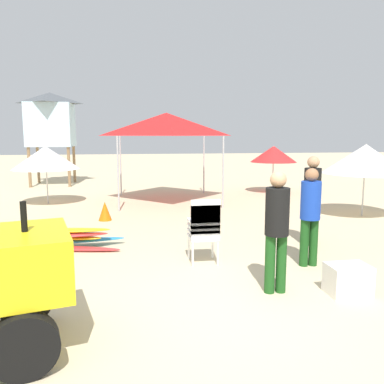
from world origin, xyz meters
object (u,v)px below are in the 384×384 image
object	(u,v)px
beach_umbrella_mid	(365,159)
traffic_cone_near	(105,211)
beach_umbrella_left	(46,158)
beach_umbrella_far	(274,154)
cooler_box	(348,280)
popup_canopy	(166,124)
lifeguard_tower	(51,119)
surfboard_pile	(55,239)
lifeguard_near_left	(312,194)
stacked_plastic_chairs	(204,226)
lifeguard_far_right	(277,224)
lifeguard_near_center	(310,211)

from	to	relation	value
beach_umbrella_mid	traffic_cone_near	xyz separation A→B (m)	(-6.74, 0.49, -1.28)
beach_umbrella_left	traffic_cone_near	distance (m)	3.56
beach_umbrella_far	cooler_box	distance (m)	9.50
popup_canopy	beach_umbrella_left	xyz separation A→B (m)	(-3.74, 0.08, -1.03)
lifeguard_tower	beach_umbrella_far	size ratio (longest dim) A/B	2.25
surfboard_pile	lifeguard_near_left	world-z (taller)	lifeguard_near_left
stacked_plastic_chairs	lifeguard_far_right	bearing A→B (deg)	-60.61
stacked_plastic_chairs	lifeguard_near_left	world-z (taller)	lifeguard_near_left
beach_umbrella_mid	beach_umbrella_far	bearing A→B (deg)	101.05
lifeguard_far_right	traffic_cone_near	bearing A→B (deg)	117.20
beach_umbrella_mid	traffic_cone_near	size ratio (longest dim) A/B	4.60
stacked_plastic_chairs	traffic_cone_near	distance (m)	4.15
lifeguard_near_center	traffic_cone_near	distance (m)	5.40
lifeguard_near_center	lifeguard_far_right	bearing A→B (deg)	-134.22
lifeguard_near_left	traffic_cone_near	world-z (taller)	lifeguard_near_left
lifeguard_near_center	beach_umbrella_mid	xyz separation A→B (m)	(3.22, 3.55, 0.59)
beach_umbrella_left	lifeguard_tower	bearing A→B (deg)	98.33
lifeguard_near_left	lifeguard_far_right	distance (m)	2.60
lifeguard_near_left	cooler_box	bearing A→B (deg)	-103.93
surfboard_pile	cooler_box	xyz separation A→B (m)	(4.30, -2.81, 0.01)
popup_canopy	cooler_box	world-z (taller)	popup_canopy
lifeguard_near_center	beach_umbrella_far	size ratio (longest dim) A/B	0.93
surfboard_pile	popup_canopy	world-z (taller)	popup_canopy
popup_canopy	beach_umbrella_mid	xyz separation A→B (m)	(4.92, -3.16, -0.95)
lifeguard_near_left	lifeguard_near_center	world-z (taller)	lifeguard_near_left
lifeguard_tower	lifeguard_far_right	bearing A→B (deg)	-67.62
lifeguard_near_center	beach_umbrella_mid	bearing A→B (deg)	47.83
stacked_plastic_chairs	lifeguard_near_center	size ratio (longest dim) A/B	0.69
lifeguard_near_center	surfboard_pile	bearing A→B (deg)	159.23
stacked_plastic_chairs	beach_umbrella_far	size ratio (longest dim) A/B	0.64
stacked_plastic_chairs	surfboard_pile	size ratio (longest dim) A/B	0.44
lifeguard_far_right	traffic_cone_near	xyz separation A→B (m)	(-2.57, 5.01, -0.72)
lifeguard_tower	beach_umbrella_mid	bearing A→B (deg)	-40.93
beach_umbrella_left	traffic_cone_near	xyz separation A→B (m)	(1.92, -2.75, -1.20)
lifeguard_near_left	lifeguard_near_center	size ratio (longest dim) A/B	1.08
popup_canopy	beach_umbrella_far	world-z (taller)	popup_canopy
lifeguard_near_center	beach_umbrella_mid	size ratio (longest dim) A/B	0.74
lifeguard_far_right	cooler_box	distance (m)	1.23
popup_canopy	beach_umbrella_mid	distance (m)	5.92
cooler_box	popup_canopy	bearing A→B (deg)	102.17
lifeguard_near_left	lifeguard_tower	world-z (taller)	lifeguard_tower
lifeguard_near_center	traffic_cone_near	world-z (taller)	lifeguard_near_center
beach_umbrella_left	lifeguard_far_right	bearing A→B (deg)	-59.94
lifeguard_near_left	popup_canopy	bearing A→B (deg)	112.21
lifeguard_tower	beach_umbrella_left	world-z (taller)	lifeguard_tower
lifeguard_near_center	popup_canopy	distance (m)	7.09
lifeguard_far_right	beach_umbrella_far	bearing A→B (deg)	69.64
beach_umbrella_mid	beach_umbrella_left	bearing A→B (deg)	159.47
lifeguard_near_left	beach_umbrella_far	xyz separation A→B (m)	(1.78, 6.80, 0.43)
beach_umbrella_far	popup_canopy	bearing A→B (deg)	-163.22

